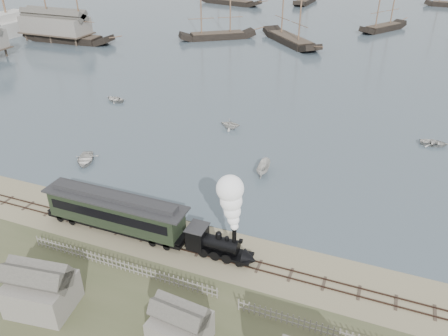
% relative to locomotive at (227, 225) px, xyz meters
% --- Properties ---
extents(ground, '(600.00, 600.00, 0.00)m').
position_rel_locomotive_xyz_m(ground, '(-1.91, 2.00, -3.91)').
color(ground, tan).
rests_on(ground, ground).
extents(rail_track, '(120.00, 1.80, 0.16)m').
position_rel_locomotive_xyz_m(rail_track, '(-1.91, 0.00, -3.87)').
color(rail_track, '#39271F').
rests_on(rail_track, ground).
extents(picket_fence_west, '(19.00, 0.10, 1.20)m').
position_rel_locomotive_xyz_m(picket_fence_west, '(-8.41, -5.00, -3.91)').
color(picket_fence_west, gray).
rests_on(picket_fence_west, ground).
extents(shed_left, '(5.00, 4.00, 4.10)m').
position_rel_locomotive_xyz_m(shed_left, '(-11.91, -11.00, -3.91)').
color(shed_left, gray).
rests_on(shed_left, ground).
extents(locomotive, '(6.78, 2.53, 8.45)m').
position_rel_locomotive_xyz_m(locomotive, '(0.00, 0.00, 0.00)').
color(locomotive, black).
rests_on(locomotive, ground).
extents(passenger_coach, '(15.46, 2.98, 3.75)m').
position_rel_locomotive_xyz_m(passenger_coach, '(-12.09, 0.00, -1.56)').
color(passenger_coach, black).
rests_on(passenger_coach, ground).
extents(beached_dinghy, '(3.59, 4.68, 0.90)m').
position_rel_locomotive_xyz_m(beached_dinghy, '(-16.02, 2.18, -3.46)').
color(beached_dinghy, silver).
rests_on(beached_dinghy, ground).
extents(rowboat_0, '(5.25, 4.70, 0.90)m').
position_rel_locomotive_xyz_m(rowboat_0, '(-24.13, 10.66, -3.41)').
color(rowboat_0, silver).
rests_on(rowboat_0, harbor_water).
extents(rowboat_1, '(2.65, 3.07, 1.62)m').
position_rel_locomotive_xyz_m(rowboat_1, '(-10.17, 27.75, -3.05)').
color(rowboat_1, silver).
rests_on(rowboat_1, harbor_water).
extents(rowboat_2, '(3.73, 1.54, 1.42)m').
position_rel_locomotive_xyz_m(rowboat_2, '(-1.52, 16.50, -3.14)').
color(rowboat_2, silver).
rests_on(rowboat_2, harbor_water).
extents(rowboat_3, '(2.94, 3.93, 0.78)m').
position_rel_locomotive_xyz_m(rowboat_3, '(18.70, 32.90, -3.47)').
color(rowboat_3, silver).
rests_on(rowboat_3, harbor_water).
extents(rowboat_6, '(3.55, 4.30, 0.77)m').
position_rel_locomotive_xyz_m(rowboat_6, '(-33.33, 31.33, -3.47)').
color(rowboat_6, silver).
rests_on(rowboat_6, harbor_water).
extents(schooner_0, '(25.43, 7.18, 20.00)m').
position_rel_locomotive_xyz_m(schooner_0, '(-69.48, 64.15, 6.15)').
color(schooner_0, black).
rests_on(schooner_0, harbor_water).
extents(schooner_1, '(19.48, 15.77, 20.00)m').
position_rel_locomotive_xyz_m(schooner_1, '(-34.20, 81.54, 6.15)').
color(schooner_1, black).
rests_on(schooner_1, harbor_water).
extents(schooner_2, '(20.19, 21.42, 20.00)m').
position_rel_locomotive_xyz_m(schooner_2, '(-14.73, 83.94, 6.15)').
color(schooner_2, black).
rests_on(schooner_2, harbor_water).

